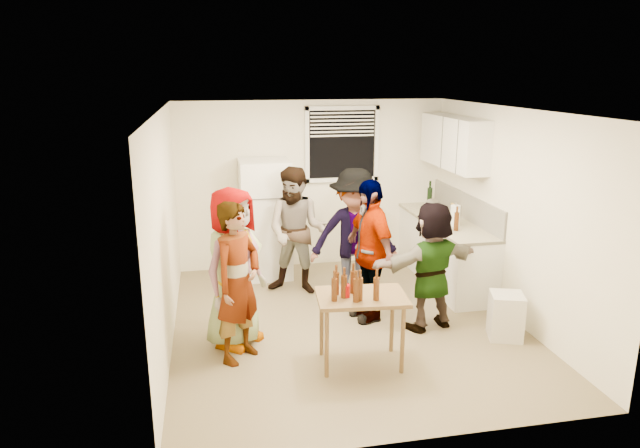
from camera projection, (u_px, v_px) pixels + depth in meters
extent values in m
cube|color=white|center=(265.00, 219.00, 8.18)|extent=(0.70, 0.70, 1.70)
cube|color=white|center=(444.00, 252.00, 8.06)|extent=(0.60, 2.20, 0.86)
cube|color=#C1B999|center=(446.00, 221.00, 7.94)|extent=(0.64, 2.22, 0.04)
cube|color=#B9B5AA|center=(466.00, 206.00, 7.94)|extent=(0.03, 2.20, 0.36)
cube|color=white|center=(454.00, 142.00, 7.87)|extent=(0.34, 1.60, 0.70)
cylinder|color=white|center=(455.00, 226.00, 7.62)|extent=(0.13, 0.13, 0.28)
cylinder|color=black|center=(429.00, 207.00, 8.67)|extent=(0.08, 0.08, 0.30)
cylinder|color=#47230C|center=(456.00, 230.00, 7.40)|extent=(0.06, 0.06, 0.24)
cylinder|color=#1E4EB5|center=(446.00, 232.00, 7.33)|extent=(0.10, 0.10, 0.13)
cube|color=#EEB946|center=(455.00, 210.00, 8.15)|extent=(0.02, 0.20, 0.16)
cube|color=beige|center=(506.00, 317.00, 6.36)|extent=(0.45, 0.45, 0.52)
cylinder|color=#47230C|center=(356.00, 302.00, 5.50)|extent=(0.06, 0.06, 0.23)
cylinder|color=#A40907|center=(345.00, 297.00, 5.62)|extent=(0.09, 0.09, 0.12)
imported|color=#959595|center=(237.00, 342.00, 6.31)|extent=(1.89, 1.78, 0.56)
imported|color=#141933|center=(241.00, 357.00, 5.98)|extent=(1.65, 1.58, 0.40)
imported|color=#503325|center=(298.00, 292.00, 7.76)|extent=(1.44, 1.90, 0.65)
imported|color=#45454B|center=(353.00, 300.00, 7.48)|extent=(1.33, 1.87, 0.65)
imported|color=black|center=(368.00, 317.00, 6.96)|extent=(1.88, 1.34, 0.42)
imported|color=#CA7B49|center=(428.00, 326.00, 6.70)|extent=(1.74, 1.82, 0.44)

